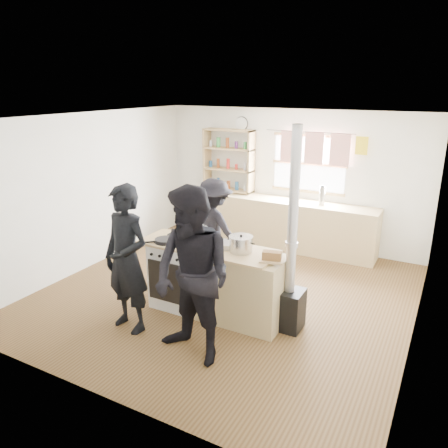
{
  "coord_description": "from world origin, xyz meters",
  "views": [
    {
      "loc": [
        2.68,
        -5.06,
        2.91
      ],
      "look_at": [
        0.01,
        -0.1,
        1.1
      ],
      "focal_mm": 35.0,
      "sensor_mm": 36.0,
      "label": 1
    }
  ],
  "objects": [
    {
      "name": "stockpot_counter",
      "position": [
        0.47,
        -0.51,
        1.03
      ],
      "size": [
        0.3,
        0.3,
        0.22
      ],
      "color": "#B6B6B8",
      "rests_on": "cooking_island"
    },
    {
      "name": "skillet_greens",
      "position": [
        -0.54,
        -0.69,
        0.96
      ],
      "size": [
        0.39,
        0.39,
        0.05
      ],
      "color": "black",
      "rests_on": "cooking_island"
    },
    {
      "name": "back_counter",
      "position": [
        0.0,
        2.22,
        0.45
      ],
      "size": [
        3.4,
        0.55,
        0.9
      ],
      "primitive_type": "cube",
      "color": "tan",
      "rests_on": "ground"
    },
    {
      "name": "roast_tray",
      "position": [
        0.15,
        -0.5,
        0.97
      ],
      "size": [
        0.41,
        0.36,
        0.07
      ],
      "color": "silver",
      "rests_on": "cooking_island"
    },
    {
      "name": "flue_heater",
      "position": [
        1.1,
        -0.44,
        0.65
      ],
      "size": [
        0.35,
        0.35,
        2.5
      ],
      "color": "black",
      "rests_on": "ground"
    },
    {
      "name": "ground",
      "position": [
        0.0,
        0.0,
        -0.01
      ],
      "size": [
        5.0,
        5.0,
        0.01
      ],
      "primitive_type": "cube",
      "color": "brown",
      "rests_on": "ground"
    },
    {
      "name": "cooking_island",
      "position": [
        0.14,
        -0.55,
        0.47
      ],
      "size": [
        1.97,
        0.64,
        0.93
      ],
      "color": "white",
      "rests_on": "ground"
    },
    {
      "name": "thermos",
      "position": [
        0.7,
        2.22,
        1.06
      ],
      "size": [
        0.1,
        0.1,
        0.32
      ],
      "primitive_type": "cylinder",
      "color": "silver",
      "rests_on": "back_counter"
    },
    {
      "name": "person_near_left",
      "position": [
        -0.63,
        -1.36,
        0.91
      ],
      "size": [
        0.72,
        0.53,
        1.83
      ],
      "primitive_type": "imported",
      "rotation": [
        0.0,
        0.0,
        -0.15
      ],
      "color": "black",
      "rests_on": "ground"
    },
    {
      "name": "person_near_right",
      "position": [
        0.4,
        -1.52,
        0.97
      ],
      "size": [
        1.09,
        0.93,
        1.95
      ],
      "primitive_type": "imported",
      "rotation": [
        0.0,
        0.0,
        -0.23
      ],
      "color": "black",
      "rests_on": "ground"
    },
    {
      "name": "stockpot_stove",
      "position": [
        -0.22,
        -0.38,
        1.02
      ],
      "size": [
        0.25,
        0.25,
        0.2
      ],
      "color": "silver",
      "rests_on": "cooking_island"
    },
    {
      "name": "shelving_unit",
      "position": [
        -1.2,
        2.34,
        1.51
      ],
      "size": [
        1.0,
        0.28,
        1.2
      ],
      "color": "tan",
      "rests_on": "back_counter"
    },
    {
      "name": "bread_board",
      "position": [
        0.93,
        -0.62,
        0.98
      ],
      "size": [
        0.32,
        0.26,
        0.12
      ],
      "color": "tan",
      "rests_on": "cooking_island"
    },
    {
      "name": "person_far",
      "position": [
        -0.48,
        0.49,
        0.78
      ],
      "size": [
        1.1,
        0.76,
        1.57
      ],
      "primitive_type": "imported",
      "rotation": [
        0.0,
        0.0,
        2.95
      ],
      "color": "black",
      "rests_on": "ground"
    }
  ]
}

